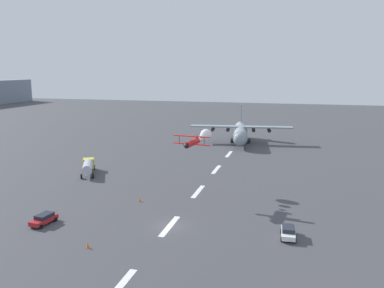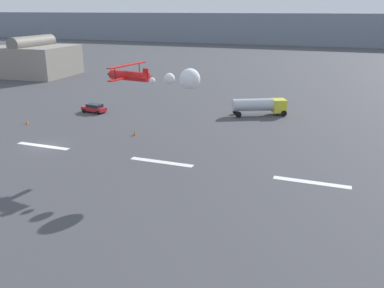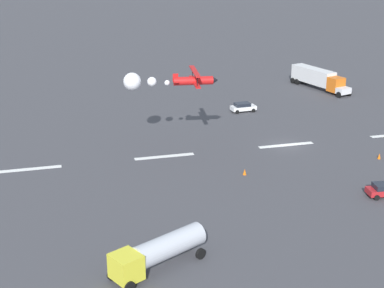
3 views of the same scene
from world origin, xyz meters
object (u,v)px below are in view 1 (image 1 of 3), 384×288
at_px(fuel_tanker_truck, 88,166).
at_px(traffic_cone_near, 88,245).
at_px(traffic_cone_far, 139,199).
at_px(airport_staff_sedan, 44,219).
at_px(stunt_biplane_red, 201,138).
at_px(followme_car_yellow, 288,232).
at_px(cargo_transport_plane, 241,133).

distance_m(fuel_tanker_truck, traffic_cone_near, 38.26).
bearing_deg(traffic_cone_far, airport_staff_sedan, 143.22).
xyz_separation_m(stunt_biplane_red, airport_staff_sedan, (-22.42, 18.75, -9.37)).
distance_m(stunt_biplane_red, airport_staff_sedan, 30.69).
relative_size(followme_car_yellow, traffic_cone_near, 5.64).
bearing_deg(fuel_tanker_truck, traffic_cone_far, -128.71).
bearing_deg(fuel_tanker_truck, stunt_biplane_red, -101.13).
bearing_deg(traffic_cone_far, traffic_cone_near, -178.34).
distance_m(cargo_transport_plane, traffic_cone_near, 78.39).
xyz_separation_m(airport_staff_sedan, traffic_cone_far, (13.21, -9.88, -0.44)).
distance_m(fuel_tanker_truck, traffic_cone_far, 23.26).
xyz_separation_m(stunt_biplane_red, traffic_cone_far, (-9.21, 8.87, -9.81)).
height_order(fuel_tanker_truck, followme_car_yellow, fuel_tanker_truck).
xyz_separation_m(cargo_transport_plane, followme_car_yellow, (-67.84, -16.13, -2.65)).
height_order(cargo_transport_plane, traffic_cone_near, cargo_transport_plane).
xyz_separation_m(airport_staff_sedan, traffic_cone_near, (-5.64, -10.43, -0.44)).
height_order(stunt_biplane_red, airport_staff_sedan, stunt_biplane_red).
bearing_deg(cargo_transport_plane, airport_staff_sedan, 165.04).
bearing_deg(traffic_cone_far, followme_car_yellow, -109.14).
xyz_separation_m(fuel_tanker_truck, followme_car_yellow, (-23.38, -43.66, -0.93)).
xyz_separation_m(cargo_transport_plane, fuel_tanker_truck, (-44.46, 27.53, -1.72)).
distance_m(airport_staff_sedan, traffic_cone_far, 16.50).
bearing_deg(stunt_biplane_red, airport_staff_sedan, 140.10).
height_order(traffic_cone_near, traffic_cone_far, same).
xyz_separation_m(followme_car_yellow, airport_staff_sedan, (-4.35, 35.42, 0.00)).
bearing_deg(cargo_transport_plane, traffic_cone_near, 173.50).
bearing_deg(traffic_cone_far, stunt_biplane_red, -43.91).
height_order(followme_car_yellow, traffic_cone_far, followme_car_yellow).
distance_m(airport_staff_sedan, traffic_cone_near, 11.86).
relative_size(cargo_transport_plane, followme_car_yellow, 7.49).
distance_m(fuel_tanker_truck, airport_staff_sedan, 28.94).
height_order(cargo_transport_plane, traffic_cone_far, cargo_transport_plane).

